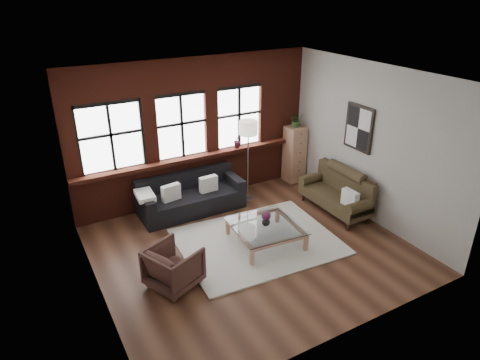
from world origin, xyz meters
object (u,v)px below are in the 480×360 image
vintage_settee (335,192)px  dark_sofa (191,194)px  armchair (174,267)px  floor_lamp (248,158)px  vase (266,221)px  drawer_chest (294,154)px  coffee_table (266,234)px

vintage_settee → dark_sofa: bearing=150.0°
armchair → floor_lamp: 3.42m
dark_sofa → floor_lamp: bearing=-4.1°
vase → drawer_chest: (2.16, 2.11, 0.22)m
vintage_settee → vase: size_ratio=10.51×
coffee_table → vase: bearing=26.6°
vintage_settee → floor_lamp: size_ratio=0.87×
vintage_settee → armchair: bearing=-170.7°
coffee_table → drawer_chest: 3.06m
armchair → vase: armchair is taller
armchair → coffee_table: (1.97, 0.31, -0.16)m
vase → floor_lamp: size_ratio=0.08×
vase → drawer_chest: bearing=44.3°
armchair → drawer_chest: drawer_chest is taller
dark_sofa → vintage_settee: vintage_settee is taller
armchair → coffee_table: size_ratio=0.64×
vintage_settee → vase: vintage_settee is taller
dark_sofa → floor_lamp: 1.49m
coffee_table → drawer_chest: size_ratio=0.88×
armchair → coffee_table: bearing=-104.3°
dark_sofa → coffee_table: bearing=-69.2°
vintage_settee → drawer_chest: 1.80m
vase → floor_lamp: 1.97m
vase → floor_lamp: (0.65, 1.79, 0.52)m
floor_lamp → coffee_table: bearing=-109.9°
armchair → vintage_settee: bearing=-104.0°
vintage_settee → armchair: (-3.94, -0.65, -0.11)m
vase → vintage_settee: bearing=9.6°
coffee_table → drawer_chest: (2.16, 2.11, 0.50)m
armchair → vase: (1.97, 0.31, 0.13)m
dark_sofa → coffee_table: dark_sofa is taller
armchair → drawer_chest: (4.13, 2.42, 0.35)m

